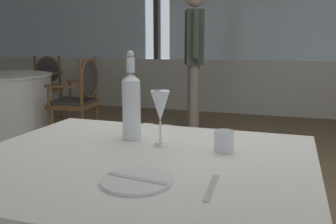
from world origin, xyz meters
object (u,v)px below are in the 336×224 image
at_px(dining_chair_1_0, 80,94).
at_px(wine_glass, 160,107).
at_px(side_plate, 137,181).
at_px(diner_person_0, 194,52).
at_px(dining_chair_1_1, 44,82).
at_px(water_tumbler, 224,141).
at_px(water_bottle, 131,104).

bearing_deg(dining_chair_1_0, wine_glass, 121.13).
bearing_deg(side_plate, diner_person_0, 101.96).
bearing_deg(dining_chair_1_1, water_tumbler, 38.13).
relative_size(water_tumbler, dining_chair_1_1, 0.08).
relative_size(water_bottle, dining_chair_1_1, 0.38).
xyz_separation_m(side_plate, water_bottle, (-0.21, 0.43, 0.14)).
bearing_deg(water_tumbler, water_bottle, 171.20).
height_order(side_plate, diner_person_0, diner_person_0).
xyz_separation_m(dining_chair_1_0, dining_chair_1_1, (-1.20, 0.95, -0.00)).
xyz_separation_m(water_bottle, wine_glass, (0.14, -0.06, 0.00)).
height_order(wine_glass, water_tumbler, wine_glass).
relative_size(side_plate, diner_person_0, 0.12).
height_order(dining_chair_1_0, dining_chair_1_1, dining_chair_1_0).
bearing_deg(water_bottle, wine_glass, -22.55).
relative_size(wine_glass, dining_chair_1_1, 0.23).
xyz_separation_m(side_plate, dining_chair_1_1, (-3.07, 3.69, -0.21)).
xyz_separation_m(water_bottle, dining_chair_1_1, (-2.86, 3.26, -0.35)).
bearing_deg(water_tumbler, wine_glass, -180.00).
height_order(side_plate, water_bottle, water_bottle).
bearing_deg(water_bottle, diner_person_0, 99.91).
distance_m(side_plate, water_bottle, 0.50).
xyz_separation_m(water_tumbler, dining_chair_1_1, (-3.25, 3.32, -0.24)).
xyz_separation_m(water_tumbler, diner_person_0, (-0.93, 3.16, 0.22)).
bearing_deg(dining_chair_1_0, diner_person_0, -151.33).
distance_m(water_bottle, dining_chair_1_0, 2.87).
bearing_deg(water_tumbler, dining_chair_1_0, 130.97).
distance_m(water_tumbler, dining_chair_1_1, 4.65).
height_order(water_tumbler, diner_person_0, diner_person_0).
relative_size(side_plate, water_tumbler, 2.67).
bearing_deg(water_bottle, side_plate, -64.49).
relative_size(dining_chair_1_0, dining_chair_1_1, 1.04).
height_order(side_plate, water_tumbler, water_tumbler).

